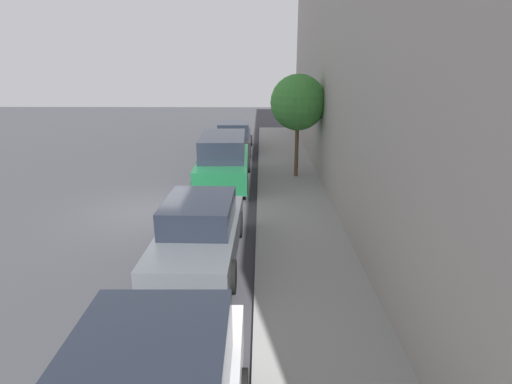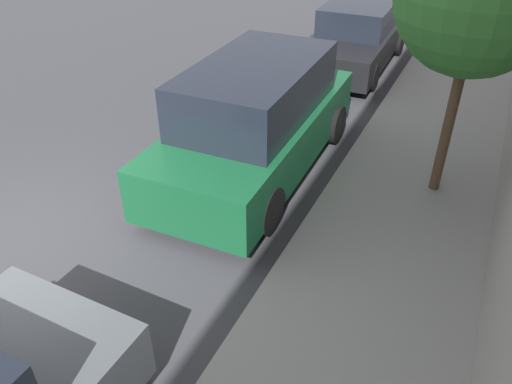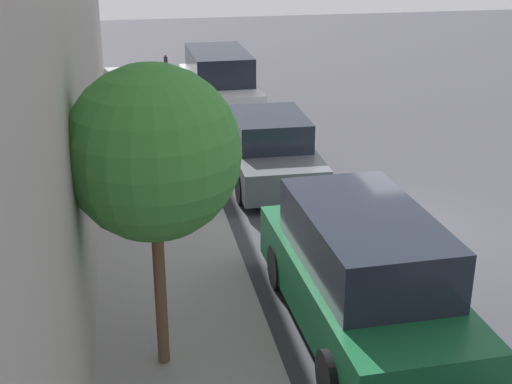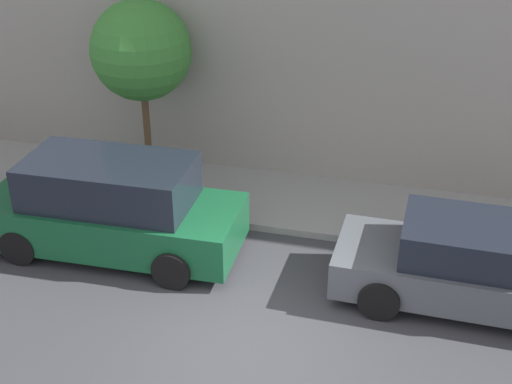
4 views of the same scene
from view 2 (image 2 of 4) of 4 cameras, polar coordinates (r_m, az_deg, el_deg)
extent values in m
plane|color=#38383D|center=(7.85, -25.27, -5.15)|extent=(60.00, 60.00, 0.00)
cube|color=gray|center=(5.69, 9.96, -18.28)|extent=(2.47, 32.00, 0.15)
cube|color=#14512D|center=(8.44, 0.09, 6.49)|extent=(2.03, 4.95, 0.84)
cube|color=black|center=(8.08, 0.09, 11.78)|extent=(1.75, 3.14, 0.84)
cylinder|color=black|center=(10.14, -0.81, 9.66)|extent=(0.22, 0.72, 0.72)
cylinder|color=black|center=(9.55, 9.00, 7.63)|extent=(0.22, 0.72, 0.72)
cylinder|color=black|center=(7.86, -10.67, 1.27)|extent=(0.22, 0.72, 0.72)
cylinder|color=black|center=(7.09, 1.35, -2.11)|extent=(0.22, 0.72, 0.72)
cube|color=black|center=(13.48, 11.17, 16.20)|extent=(1.92, 4.55, 0.68)
cube|color=black|center=(13.40, 11.62, 18.99)|extent=(1.64, 2.14, 0.64)
cylinder|color=black|center=(15.06, 9.38, 17.24)|extent=(0.22, 0.62, 0.62)
cylinder|color=black|center=(14.69, 15.94, 16.01)|extent=(0.22, 0.62, 0.62)
cylinder|color=black|center=(12.54, 5.37, 14.12)|extent=(0.22, 0.62, 0.62)
cylinder|color=black|center=(12.09, 13.08, 12.65)|extent=(0.22, 0.62, 0.62)
cylinder|color=brown|center=(7.90, 21.23, 7.66)|extent=(0.16, 0.16, 2.36)
camera|label=1|loc=(8.74, -137.99, -25.58)|focal=28.00mm
camera|label=3|loc=(15.44, 31.65, 34.74)|focal=50.00mm
camera|label=4|loc=(14.25, -70.94, 26.60)|focal=50.00mm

